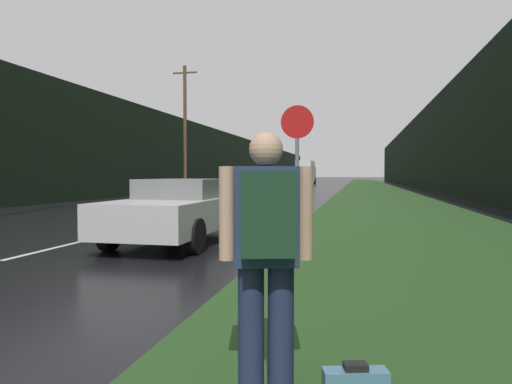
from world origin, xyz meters
TOP-DOWN VIEW (x-y plane):
  - grass_verge at (7.19, 40.00)m, footprint 6.00×240.00m
  - lane_stripe_b at (0.00, 8.41)m, footprint 0.12×3.00m
  - lane_stripe_c at (0.00, 15.41)m, footprint 0.12×3.00m
  - lane_stripe_d at (0.00, 22.41)m, footprint 0.12×3.00m
  - lane_stripe_e at (0.00, 29.41)m, footprint 0.12×3.00m
  - lane_stripe_f at (0.00, 36.41)m, footprint 0.12×3.00m
  - treeline_far_side at (-10.19, 50.00)m, footprint 2.00×140.00m
  - treeline_near_side at (13.19, 50.00)m, footprint 2.00×140.00m
  - utility_pole_far at (-6.40, 31.51)m, footprint 1.80×0.24m
  - stop_sign at (4.74, 8.72)m, footprint 0.60×0.07m
  - hitchhiker_with_backpack at (5.28, 3.22)m, footprint 0.58×0.49m
  - car_passing_near at (2.10, 9.75)m, footprint 1.93×4.80m
  - car_passing_far at (2.10, 25.58)m, footprint 1.98×4.67m
  - delivery_truck at (-2.10, 70.88)m, footprint 2.46×8.78m

SIDE VIEW (x-z plane):
  - lane_stripe_b at x=0.00m, z-range 0.00..0.01m
  - lane_stripe_c at x=0.00m, z-range 0.00..0.01m
  - lane_stripe_d at x=0.00m, z-range 0.00..0.01m
  - lane_stripe_e at x=0.00m, z-range 0.00..0.01m
  - lane_stripe_f at x=0.00m, z-range 0.00..0.01m
  - grass_verge at x=7.19m, z-range 0.00..0.02m
  - car_passing_far at x=2.10m, z-range 0.01..1.38m
  - car_passing_near at x=2.10m, z-range 0.03..1.38m
  - hitchhiker_with_backpack at x=5.28m, z-range 0.13..1.84m
  - stop_sign at x=4.74m, z-range 0.26..2.96m
  - delivery_truck at x=-2.10m, z-range 0.09..3.66m
  - treeline_far_side at x=-10.19m, z-range 0.00..6.39m
  - treeline_near_side at x=13.19m, z-range 0.00..8.14m
  - utility_pole_far at x=-6.40m, z-range 0.13..9.40m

